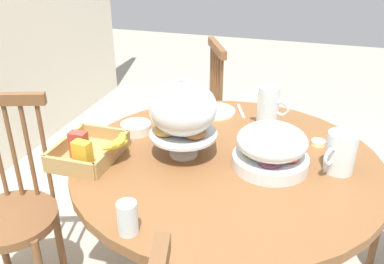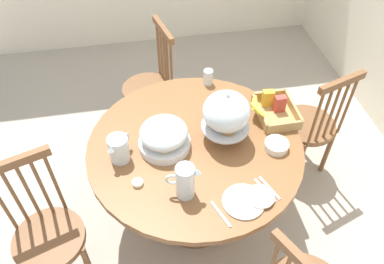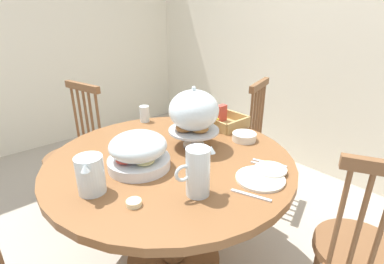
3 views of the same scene
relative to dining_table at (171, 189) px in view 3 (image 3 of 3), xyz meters
The scene contains 19 objects.
wall_back 1.94m from the dining_table, 88.44° to the left, with size 4.80×0.06×2.60m, color silver.
wall_left 2.52m from the dining_table, behind, with size 0.06×4.32×2.60m, color silver.
dining_table is the anchor object (origin of this frame).
windsor_chair_near_window 0.94m from the dining_table, 168.43° to the right, with size 0.42×0.41×0.97m.
windsor_chair_facing_door 0.94m from the dining_table, 24.86° to the left, with size 0.45×0.45×0.97m.
windsor_chair_far_side 0.94m from the dining_table, 107.14° to the left, with size 0.43×0.43×0.97m.
pastry_stand_with_dome 0.44m from the dining_table, 96.42° to the left, with size 0.28×0.28×0.34m.
fruit_platter_covered 0.34m from the dining_table, 94.76° to the right, with size 0.30×0.30×0.18m.
orange_juice_pitcher 0.52m from the dining_table, 85.63° to the right, with size 0.18×0.13×0.16m.
milk_pitcher 0.46m from the dining_table, 19.01° to the right, with size 0.10×0.18×0.21m.
cereal_basket 0.60m from the dining_table, 107.65° to the left, with size 0.32×0.30×0.12m.
china_plate_large 0.52m from the dining_table, 20.72° to the left, with size 0.22×0.22×0.01m, color white.
china_plate_small 0.55m from the dining_table, 30.59° to the left, with size 0.15×0.15×0.01m, color white.
cereal_bowl 0.52m from the dining_table, 75.65° to the left, with size 0.14×0.14×0.04m, color white.
drinking_glass 0.63m from the dining_table, 160.36° to the left, with size 0.06×0.06×0.11m, color silver.
butter_dish 0.47m from the dining_table, 57.02° to the right, with size 0.06×0.06×0.02m, color beige.
table_knife 0.53m from the dining_table, 37.17° to the left, with size 0.17×0.01×0.01m, color silver.
dinner_fork 0.54m from the dining_table, 40.44° to the left, with size 0.17×0.01×0.01m, color silver.
soup_spoon 0.53m from the dining_table, ahead, with size 0.17×0.01×0.01m, color silver.
Camera 3 is at (1.03, -0.76, 1.44)m, focal length 27.04 mm.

